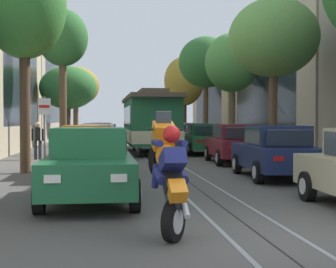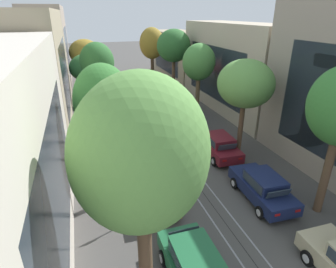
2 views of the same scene
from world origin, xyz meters
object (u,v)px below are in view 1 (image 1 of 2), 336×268
at_px(parked_car_silver_fifth_left, 99,134).
at_px(parked_car_white_sixth_left, 102,132).
at_px(parked_car_maroon_mid_right, 235,144).
at_px(street_tree_kerb_right_fourth, 206,63).
at_px(parked_car_green_fourth_right, 203,139).
at_px(street_tree_kerb_right_second, 273,39).
at_px(street_tree_kerb_left_fourth, 68,88).
at_px(parked_car_navy_second_right, 276,152).
at_px(street_tree_kerb_left_second, 24,7).
at_px(parked_car_silver_far_right, 167,132).
at_px(street_tree_kerb_left_far, 76,87).
at_px(street_tree_kerb_left_mid, 63,40).
at_px(street_tree_kerb_right_mid, 232,64).
at_px(parked_car_red_far_left, 102,130).
at_px(parked_car_yellow_sixth_right, 175,133).
at_px(parked_car_green_near_left, 89,164).
at_px(parked_car_silver_fifth_right, 186,135).
at_px(street_tree_kerb_right_far, 184,82).
at_px(cable_car_trolley, 150,122).
at_px(pedestrian_on_left_pavement, 38,138).
at_px(parked_car_orange_second_left, 88,150).
at_px(motorcycle_with_rider, 168,171).
at_px(parked_car_silver_mid_left, 98,141).
at_px(street_sign_post, 44,127).
at_px(parked_car_blue_fourth_left, 97,137).

bearing_deg(parked_car_silver_fifth_left, parked_car_white_sixth_left, 88.23).
relative_size(parked_car_maroon_mid_right, street_tree_kerb_right_fourth, 0.57).
relative_size(parked_car_maroon_mid_right, parked_car_green_fourth_right, 1.01).
bearing_deg(street_tree_kerb_right_second, street_tree_kerb_left_fourth, 121.23).
distance_m(parked_car_navy_second_right, street_tree_kerb_left_fourth, 22.28).
xyz_separation_m(parked_car_green_fourth_right, street_tree_kerb_left_second, (-7.59, -8.44, 4.67)).
relative_size(parked_car_maroon_mid_right, parked_car_silver_far_right, 1.01).
bearing_deg(street_tree_kerb_left_far, street_tree_kerb_left_mid, -88.78).
xyz_separation_m(street_tree_kerb_left_fourth, street_tree_kerb_right_mid, (9.86, -6.57, 1.07)).
bearing_deg(parked_car_red_far_left, street_tree_kerb_left_mid, -94.60).
distance_m(parked_car_yellow_sixth_right, street_tree_kerb_left_second, 22.06).
xyz_separation_m(parked_car_maroon_mid_right, street_tree_kerb_left_mid, (-7.37, 6.27, 5.02)).
height_order(parked_car_green_near_left, parked_car_silver_fifth_right, same).
xyz_separation_m(street_tree_kerb_right_far, cable_car_trolley, (-4.67, -18.34, -3.56)).
bearing_deg(parked_car_silver_far_right, pedestrian_on_left_pavement, -112.89).
bearing_deg(cable_car_trolley, street_tree_kerb_right_mid, 21.58).
distance_m(street_tree_kerb_left_fourth, street_tree_kerb_right_far, 13.77).
relative_size(parked_car_red_far_left, street_tree_kerb_right_mid, 0.65).
xyz_separation_m(parked_car_green_near_left, street_tree_kerb_left_fourth, (-2.25, 24.45, 3.17)).
xyz_separation_m(parked_car_red_far_left, street_tree_kerb_left_mid, (-1.74, -21.62, 5.02)).
bearing_deg(street_tree_kerb_left_fourth, parked_car_orange_second_left, -83.94).
relative_size(parked_car_red_far_left, street_tree_kerb_right_far, 0.59).
height_order(parked_car_silver_fifth_left, pedestrian_on_left_pavement, pedestrian_on_left_pavement).
relative_size(parked_car_orange_second_left, parked_car_maroon_mid_right, 0.99).
distance_m(street_tree_kerb_left_second, street_tree_kerb_left_fourth, 18.25).
relative_size(street_tree_kerb_left_second, street_tree_kerb_right_mid, 1.07).
distance_m(parked_car_silver_fifth_right, motorcycle_with_rider, 24.38).
distance_m(parked_car_silver_fifth_right, street_tree_kerb_right_second, 12.50).
relative_size(parked_car_red_far_left, parked_car_green_fourth_right, 1.01).
bearing_deg(cable_car_trolley, parked_car_silver_mid_left, -124.52).
bearing_deg(street_sign_post, street_tree_kerb_left_far, 91.53).
xyz_separation_m(parked_car_green_near_left, pedestrian_on_left_pavement, (-2.68, 12.14, 0.14)).
bearing_deg(parked_car_yellow_sixth_right, parked_car_silver_fifth_right, -91.17).
distance_m(parked_car_green_near_left, parked_car_blue_fourth_left, 18.45).
height_order(parked_car_silver_far_right, street_sign_post, street_sign_post).
distance_m(street_tree_kerb_left_second, street_tree_kerb_left_far, 26.14).
bearing_deg(motorcycle_with_rider, parked_car_green_fourth_right, 77.49).
bearing_deg(street_tree_kerb_left_second, motorcycle_with_rider, -69.64).
height_order(motorcycle_with_rider, pedestrian_on_left_pavement, motorcycle_with_rider).
bearing_deg(parked_car_silver_fifth_left, street_tree_kerb_right_fourth, 3.65).
height_order(parked_car_green_near_left, parked_car_maroon_mid_right, same).
xyz_separation_m(parked_car_silver_mid_left, motorcycle_with_rider, (1.28, -15.44, 0.18)).
height_order(parked_car_blue_fourth_left, street_tree_kerb_right_mid, street_tree_kerb_right_mid).
bearing_deg(street_tree_kerb_left_fourth, parked_car_maroon_mid_right, -63.06).
relative_size(cable_car_trolley, pedestrian_on_left_pavement, 5.50).
relative_size(street_tree_kerb_left_fourth, street_tree_kerb_right_far, 0.73).
bearing_deg(street_tree_kerb_left_second, parked_car_yellow_sixth_right, 68.94).
bearing_deg(parked_car_silver_far_right, parked_car_red_far_left, 134.80).
bearing_deg(street_tree_kerb_right_mid, parked_car_silver_fifth_left, 140.81).
xyz_separation_m(parked_car_yellow_sixth_right, street_tree_kerb_left_second, (-7.75, -20.12, 4.67)).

